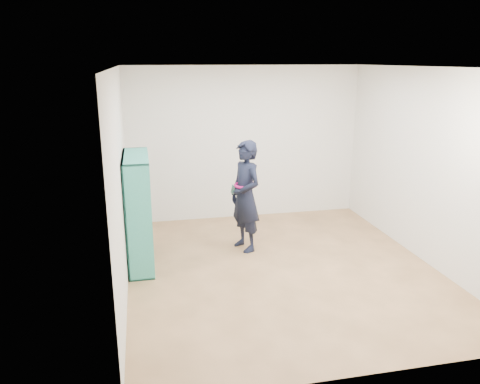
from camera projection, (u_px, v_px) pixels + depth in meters
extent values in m
plane|color=brown|center=(282.00, 269.00, 6.23)|extent=(4.50, 4.50, 0.00)
plane|color=white|center=(287.00, 67.00, 5.52)|extent=(4.50, 4.50, 0.00)
cube|color=white|center=(121.00, 182.00, 5.47)|extent=(0.02, 4.50, 2.60)
cube|color=white|center=(427.00, 167.00, 6.28)|extent=(0.02, 4.50, 2.60)
cube|color=white|center=(245.00, 144.00, 7.99)|extent=(4.00, 0.02, 2.60)
cube|color=white|center=(368.00, 239.00, 3.76)|extent=(4.00, 0.02, 2.60)
cube|color=teal|center=(139.00, 225.00, 5.69)|extent=(0.33, 0.02, 1.50)
cube|color=teal|center=(138.00, 199.00, 6.73)|extent=(0.33, 0.02, 1.50)
cube|color=teal|center=(142.00, 262.00, 6.41)|extent=(0.33, 1.13, 0.02)
cube|color=teal|center=(135.00, 156.00, 6.01)|extent=(0.33, 1.13, 0.02)
cube|color=teal|center=(127.00, 211.00, 6.18)|extent=(0.02, 1.13, 1.50)
cube|color=teal|center=(139.00, 215.00, 6.04)|extent=(0.30, 0.02, 1.45)
cube|color=teal|center=(138.00, 207.00, 6.38)|extent=(0.30, 0.02, 1.45)
cube|color=teal|center=(140.00, 236.00, 6.31)|extent=(0.30, 1.08, 0.02)
cube|color=teal|center=(138.00, 211.00, 6.21)|extent=(0.30, 1.08, 0.02)
cube|color=teal|center=(137.00, 184.00, 6.11)|extent=(0.30, 1.08, 0.02)
cube|color=beige|center=(143.00, 270.00, 6.06)|extent=(0.21, 0.13, 0.05)
cube|color=black|center=(142.00, 240.00, 5.90)|extent=(0.17, 0.15, 0.19)
cube|color=maroon|center=(140.00, 212.00, 5.80)|extent=(0.17, 0.15, 0.20)
cube|color=silver|center=(138.00, 189.00, 5.76)|extent=(0.21, 0.13, 0.05)
cube|color=navy|center=(143.00, 255.00, 6.33)|extent=(0.17, 0.15, 0.20)
cube|color=brown|center=(142.00, 228.00, 6.23)|extent=(0.17, 0.15, 0.24)
cube|color=#BFB28C|center=(140.00, 208.00, 6.20)|extent=(0.21, 0.13, 0.05)
cube|color=#26594C|center=(139.00, 177.00, 6.03)|extent=(0.17, 0.15, 0.20)
cube|color=beige|center=(143.00, 244.00, 6.67)|extent=(0.17, 0.15, 0.23)
cube|color=black|center=(141.00, 224.00, 6.63)|extent=(0.21, 0.13, 0.08)
cube|color=maroon|center=(140.00, 194.00, 6.46)|extent=(0.17, 0.15, 0.28)
cube|color=silver|center=(138.00, 168.00, 6.36)|extent=(0.17, 0.15, 0.27)
imported|color=black|center=(245.00, 196.00, 6.68)|extent=(0.57, 0.68, 1.61)
torus|color=#B40D62|center=(246.00, 185.00, 6.64)|extent=(0.43, 0.43, 0.04)
cube|color=silver|center=(233.00, 189.00, 6.63)|extent=(0.06, 0.09, 0.14)
cube|color=black|center=(233.00, 189.00, 6.63)|extent=(0.06, 0.09, 0.14)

